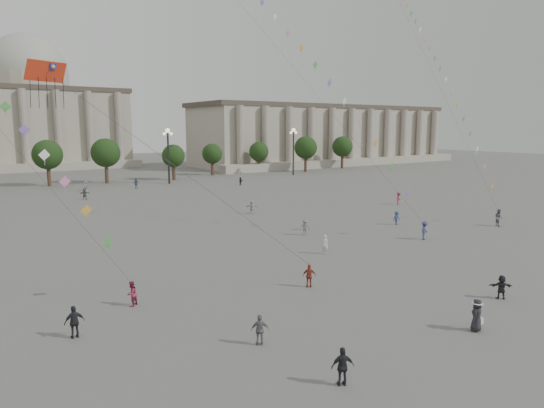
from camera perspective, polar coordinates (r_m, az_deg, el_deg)
ground at (r=30.07m, az=14.05°, el=-12.59°), size 360.00×360.00×0.00m
hall_east at (r=147.81m, az=6.34°, el=8.06°), size 84.00×26.22×17.20m
hall_central at (r=149.11m, az=-26.53°, el=9.41°), size 48.30×34.30×35.50m
tree_row at (r=98.80m, az=-21.99°, el=5.21°), size 137.12×5.12×8.00m
lamp_post_mid_east at (r=95.52m, az=-12.13°, el=6.73°), size 2.00×0.90×10.65m
lamp_post_far_east at (r=110.42m, az=2.54°, el=7.21°), size 2.00×0.90×10.65m
person_crowd_0 at (r=89.94m, az=-15.71°, el=2.33°), size 1.06×0.45×1.81m
person_crowd_3 at (r=34.83m, az=25.38°, el=-8.82°), size 1.42×1.27×1.57m
person_crowd_4 at (r=89.24m, az=-21.03°, el=1.99°), size 1.19×1.65×1.72m
person_crowd_6 at (r=49.51m, az=3.90°, el=-2.76°), size 1.21×1.03×1.63m
person_crowd_7 at (r=61.65m, az=-2.37°, el=-0.35°), size 1.59×1.35×1.72m
person_crowd_8 at (r=71.09m, az=14.67°, el=0.65°), size 1.32×1.09×1.78m
person_crowd_9 at (r=91.80m, az=-3.72°, el=2.70°), size 1.45×1.15×1.54m
person_crowd_12 at (r=78.99m, az=-21.17°, el=1.14°), size 1.67×1.20×1.74m
person_crowd_13 at (r=42.48m, az=6.22°, el=-4.73°), size 0.72×0.74×1.71m
person_crowd_14 at (r=56.41m, az=14.45°, el=-1.61°), size 1.04×0.65×1.55m
tourist_0 at (r=33.82m, az=4.41°, el=-8.42°), size 1.00×0.89×1.62m
tourist_1 at (r=21.99m, az=8.32°, el=-18.40°), size 1.09×0.81×1.72m
tourist_3 at (r=25.33m, az=-1.43°, el=-14.59°), size 1.01×0.80×1.60m
tourist_4 at (r=28.04m, az=-22.21°, el=-12.72°), size 1.03×0.44×1.74m
kite_flyer_0 at (r=31.58m, az=-16.19°, el=-10.08°), size 0.98×0.94×1.58m
kite_flyer_1 at (r=49.75m, az=17.51°, el=-3.00°), size 1.34×1.05×1.82m
kite_flyer_2 at (r=59.50m, az=25.11°, el=-1.45°), size 1.07×1.17×1.94m
hat_person at (r=29.06m, az=22.95°, el=-11.89°), size 1.02×0.85×1.78m
dragon_kite at (r=28.48m, az=-24.59°, el=12.38°), size 8.81×2.13×19.83m
kite_train_east at (r=78.46m, az=17.29°, el=18.07°), size 18.15×35.80×57.45m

